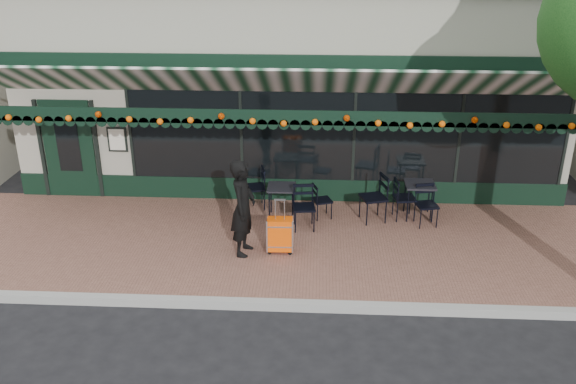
# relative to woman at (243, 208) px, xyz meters

# --- Properties ---
(ground) EXTENTS (80.00, 80.00, 0.00)m
(ground) POSITION_rel_woman_xyz_m (0.68, -1.52, -1.05)
(ground) COLOR black
(ground) RESTS_ON ground
(sidewalk) EXTENTS (18.00, 4.00, 0.15)m
(sidewalk) POSITION_rel_woman_xyz_m (0.68, 0.48, -0.98)
(sidewalk) COLOR brown
(sidewalk) RESTS_ON ground
(curb) EXTENTS (18.00, 0.16, 0.15)m
(curb) POSITION_rel_woman_xyz_m (0.68, -1.60, -0.98)
(curb) COLOR #9E9E99
(curb) RESTS_ON ground
(restaurant_building) EXTENTS (12.00, 9.60, 4.50)m
(restaurant_building) POSITION_rel_woman_xyz_m (0.68, 6.32, 1.22)
(restaurant_building) COLOR #9E9C89
(restaurant_building) RESTS_ON ground
(woman) EXTENTS (0.53, 0.72, 1.81)m
(woman) POSITION_rel_woman_xyz_m (0.00, 0.00, 0.00)
(woman) COLOR black
(woman) RESTS_ON sidewalk
(suitcase) EXTENTS (0.47, 0.27, 1.06)m
(suitcase) POSITION_rel_woman_xyz_m (0.66, 0.04, -0.55)
(suitcase) COLOR #FE5308
(suitcase) RESTS_ON sidewalk
(cafe_table_a) EXTENTS (0.60, 0.60, 0.75)m
(cafe_table_a) POSITION_rel_woman_xyz_m (3.42, 1.73, -0.23)
(cafe_table_a) COLOR black
(cafe_table_a) RESTS_ON sidewalk
(cafe_table_b) EXTENTS (0.57, 0.57, 0.70)m
(cafe_table_b) POSITION_rel_woman_xyz_m (0.59, 1.53, -0.27)
(cafe_table_b) COLOR black
(cafe_table_b) RESTS_ON sidewalk
(chair_a_left) EXTENTS (0.62, 0.62, 0.99)m
(chair_a_left) POSITION_rel_woman_xyz_m (2.47, 1.50, -0.41)
(chair_a_left) COLOR black
(chair_a_left) RESTS_ON sidewalk
(chair_a_right) EXTENTS (0.49, 0.49, 0.88)m
(chair_a_right) POSITION_rel_woman_xyz_m (3.12, 1.65, -0.46)
(chair_a_right) COLOR black
(chair_a_right) RESTS_ON sidewalk
(chair_a_front) EXTENTS (0.50, 0.50, 0.85)m
(chair_a_front) POSITION_rel_woman_xyz_m (3.52, 1.36, -0.48)
(chair_a_front) COLOR black
(chair_a_front) RESTS_ON sidewalk
(chair_b_left) EXTENTS (0.55, 0.55, 0.92)m
(chair_b_left) POSITION_rel_woman_xyz_m (-0.02, 2.00, -0.44)
(chair_b_left) COLOR black
(chair_b_left) RESTS_ON sidewalk
(chair_b_right) EXTENTS (0.48, 0.48, 0.75)m
(chair_b_right) POSITION_rel_woman_xyz_m (1.43, 1.59, -0.53)
(chair_b_right) COLOR black
(chair_b_right) RESTS_ON sidewalk
(chair_b_front) EXTENTS (0.50, 0.50, 0.90)m
(chair_b_front) POSITION_rel_woman_xyz_m (1.07, 1.06, -0.45)
(chair_b_front) COLOR black
(chair_b_front) RESTS_ON sidewalk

